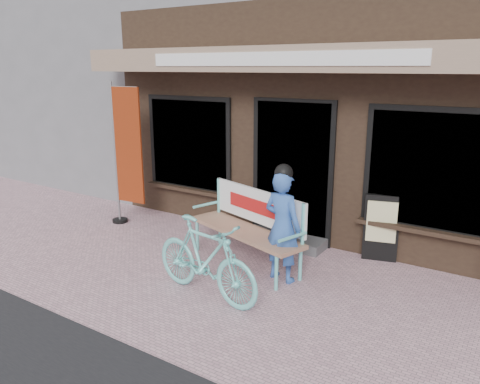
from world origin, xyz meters
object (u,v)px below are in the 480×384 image
Objects in this scene: bicycle at (205,259)px; nobori_red at (126,153)px; menu_stand at (381,227)px; bench at (250,221)px; person at (282,224)px.

nobori_red reaches higher than bicycle.
bicycle is 1.67× the size of menu_stand.
bench is at bearing -159.90° from menu_stand.
bicycle is at bearing -112.13° from person.
nobori_red is at bearing -168.23° from bench.
bicycle is (0.09, -1.15, -0.13)m from bench.
menu_stand is (0.87, 1.30, -0.26)m from person.
nobori_red is 2.55× the size of menu_stand.
bench is 0.68m from person.
person is 1.08m from bicycle.
nobori_red is 4.24m from menu_stand.
bench is at bearing -10.43° from nobori_red.
nobori_red reaches higher than person.
bench reaches higher than menu_stand.
bicycle reaches higher than menu_stand.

